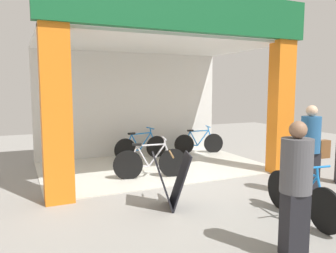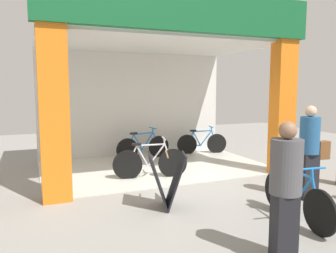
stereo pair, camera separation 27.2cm
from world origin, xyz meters
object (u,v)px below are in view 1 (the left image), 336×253
at_px(sandwich_board_sign, 171,180).
at_px(pedestrian_1, 311,150).
at_px(bicycle_inside_2, 199,143).
at_px(bicycle_inside_0, 141,147).
at_px(bicycle_parked_0, 301,197).
at_px(bicycle_inside_1, 151,163).
at_px(pedestrian_0, 295,189).

relative_size(sandwich_board_sign, pedestrian_1, 0.55).
bearing_deg(sandwich_board_sign, bicycle_inside_2, 54.49).
distance_m(bicycle_inside_0, bicycle_parked_0, 5.21).
distance_m(sandwich_board_sign, pedestrian_1, 2.70).
xyz_separation_m(bicycle_parked_0, pedestrian_1, (1.00, 0.75, 0.53)).
xyz_separation_m(bicycle_inside_1, bicycle_inside_2, (2.41, 2.03, -0.03)).
xyz_separation_m(pedestrian_0, pedestrian_1, (2.00, 1.60, 0.03)).
height_order(bicycle_inside_0, bicycle_inside_2, bicycle_inside_0).
height_order(bicycle_inside_0, sandwich_board_sign, sandwich_board_sign).
height_order(bicycle_inside_2, bicycle_parked_0, bicycle_parked_0).
distance_m(bicycle_parked_0, sandwich_board_sign, 2.08).
distance_m(bicycle_inside_0, bicycle_inside_2, 1.91).
bearing_deg(bicycle_inside_0, bicycle_parked_0, -81.72).
bearing_deg(bicycle_inside_0, bicycle_inside_2, 0.81).
bearing_deg(bicycle_inside_2, sandwich_board_sign, -125.51).
distance_m(sandwich_board_sign, pedestrian_0, 2.29).
height_order(bicycle_inside_1, bicycle_inside_2, bicycle_inside_1).
bearing_deg(pedestrian_0, bicycle_inside_2, 70.30).
bearing_deg(bicycle_inside_1, bicycle_inside_0, 75.98).
bearing_deg(sandwich_board_sign, pedestrian_1, -12.36).
bearing_deg(bicycle_inside_2, pedestrian_0, -109.70).
distance_m(bicycle_inside_0, pedestrian_0, 6.04).
bearing_deg(pedestrian_1, pedestrian_0, -141.33).
bearing_deg(bicycle_parked_0, pedestrian_1, 36.84).
relative_size(bicycle_inside_0, bicycle_inside_2, 1.06).
bearing_deg(pedestrian_1, bicycle_inside_2, 87.95).
bearing_deg(bicycle_parked_0, bicycle_inside_2, 77.38).
bearing_deg(bicycle_inside_2, bicycle_inside_1, -139.87).
relative_size(bicycle_inside_0, pedestrian_0, 0.97).
height_order(bicycle_inside_2, sandwich_board_sign, sandwich_board_sign).
distance_m(bicycle_inside_0, pedestrian_1, 4.78).
xyz_separation_m(bicycle_inside_2, bicycle_parked_0, (-1.16, -5.19, 0.02)).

